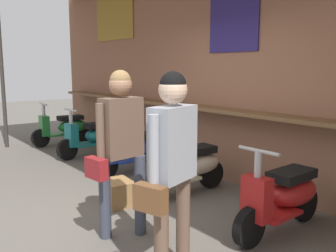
% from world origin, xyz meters
% --- Properties ---
extents(ground_plane, '(32.18, 32.18, 0.00)m').
position_xyz_m(ground_plane, '(0.00, 0.00, 0.00)').
color(ground_plane, '#605B54').
extents(market_stall_facade, '(11.49, 2.33, 3.73)m').
position_xyz_m(market_stall_facade, '(0.00, 1.88, 2.04)').
color(market_stall_facade, '#8C5B44').
rests_on(market_stall_facade, ground_plane).
extents(scooter_green, '(0.47, 1.40, 0.97)m').
position_xyz_m(scooter_green, '(-4.31, 1.08, 0.39)').
color(scooter_green, '#237533').
rests_on(scooter_green, ground_plane).
extents(scooter_teal, '(0.48, 1.40, 0.97)m').
position_xyz_m(scooter_teal, '(-2.92, 1.08, 0.39)').
color(scooter_teal, '#197075').
rests_on(scooter_teal, ground_plane).
extents(scooter_blue, '(0.46, 1.40, 0.97)m').
position_xyz_m(scooter_blue, '(-1.40, 1.08, 0.39)').
color(scooter_blue, '#233D9E').
rests_on(scooter_blue, ground_plane).
extents(scooter_cream, '(0.46, 1.40, 0.97)m').
position_xyz_m(scooter_cream, '(-0.05, 1.08, 0.39)').
color(scooter_cream, beige).
rests_on(scooter_cream, ground_plane).
extents(scooter_red, '(0.46, 1.40, 0.97)m').
position_xyz_m(scooter_red, '(1.47, 1.08, 0.39)').
color(scooter_red, red).
rests_on(scooter_red, ground_plane).
extents(shopper_with_handbag, '(0.32, 0.67, 1.72)m').
position_xyz_m(shopper_with_handbag, '(0.51, -0.35, 1.05)').
color(shopper_with_handbag, '#383D4C').
rests_on(shopper_with_handbag, ground_plane).
extents(shopper_browsing, '(0.41, 0.67, 1.71)m').
position_xyz_m(shopper_browsing, '(1.43, -0.43, 1.05)').
color(shopper_browsing, brown).
rests_on(shopper_browsing, ground_plane).
extents(merchandise_crate, '(0.46, 0.38, 0.32)m').
position_xyz_m(merchandise_crate, '(-0.29, 0.07, 0.16)').
color(merchandise_crate, olive).
rests_on(merchandise_crate, ground_plane).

